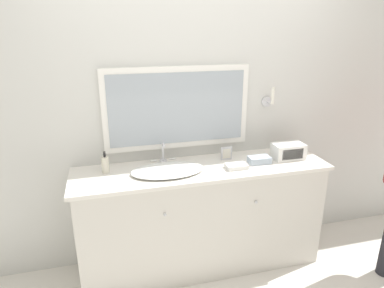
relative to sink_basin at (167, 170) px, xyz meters
name	(u,v)px	position (x,y,z in m)	size (l,w,h in m)	color
ground_plane	(211,284)	(0.28, -0.25, -0.93)	(14.00, 14.00, 0.00)	silver
wall_back	(193,113)	(0.28, 0.31, 0.35)	(8.00, 0.18, 2.55)	silver
vanity_counter	(202,217)	(0.28, 0.02, -0.47)	(2.02, 0.53, 0.91)	beige
sink_basin	(167,170)	(0.00, 0.00, 0.00)	(0.56, 0.38, 0.18)	white
soap_bottle	(105,164)	(-0.45, 0.11, 0.05)	(0.06, 0.06, 0.17)	beige
appliance_box	(288,151)	(1.02, 0.01, 0.05)	(0.26, 0.15, 0.13)	white
picture_frame	(227,153)	(0.52, 0.12, 0.04)	(0.09, 0.01, 0.11)	#B2B2B7
hand_towel_near_sink	(236,166)	(0.53, -0.07, 0.00)	(0.17, 0.11, 0.03)	white
hand_towel_far_corner	(259,160)	(0.75, -0.01, 0.01)	(0.18, 0.11, 0.05)	#A8B7C6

